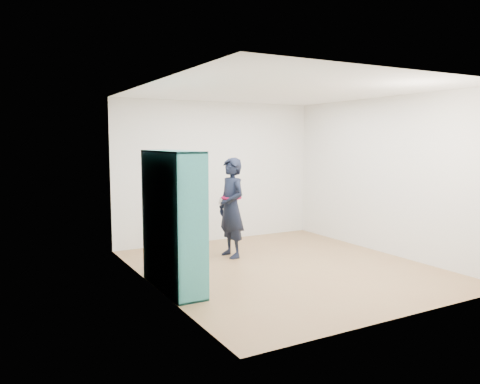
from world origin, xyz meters
TOP-DOWN VIEW (x-y plane):
  - floor at (0.00, 0.00)m, footprint 4.50×4.50m
  - ceiling at (0.00, 0.00)m, footprint 4.50×4.50m
  - wall_left at (-2.00, 0.00)m, footprint 0.02×4.50m
  - wall_right at (2.00, 0.00)m, footprint 0.02×4.50m
  - wall_back at (0.00, 2.25)m, footprint 4.00×0.02m
  - wall_front at (0.00, -2.25)m, footprint 4.00×0.02m
  - bookshelf at (-1.83, -0.13)m, footprint 0.39×1.32m
  - person at (-0.38, 0.96)m, footprint 0.42×0.61m
  - smartphone at (-0.54, 1.04)m, footprint 0.04×0.11m

SIDE VIEW (x-z plane):
  - floor at x=0.00m, z-range 0.00..0.00m
  - person at x=-0.38m, z-range 0.00..1.61m
  - bookshelf at x=-1.83m, z-range -0.03..1.73m
  - smartphone at x=-0.54m, z-range 0.84..0.98m
  - wall_left at x=-2.00m, z-range 0.00..2.60m
  - wall_right at x=2.00m, z-range 0.00..2.60m
  - wall_back at x=0.00m, z-range 0.00..2.60m
  - wall_front at x=0.00m, z-range 0.00..2.60m
  - ceiling at x=0.00m, z-range 2.60..2.60m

